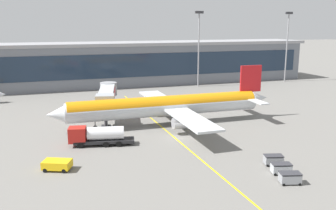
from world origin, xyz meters
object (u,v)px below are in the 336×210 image
object	(u,v)px
main_airliner	(167,106)
baggage_cart_1	(281,168)
baggage_cart_0	(290,178)
pushback_tug	(57,164)
fuel_tanker	(97,135)
baggage_cart_2	(273,160)

from	to	relation	value
main_airliner	baggage_cart_1	bearing A→B (deg)	-76.90
baggage_cart_0	pushback_tug	bearing A→B (deg)	153.14
pushback_tug	baggage_cart_1	bearing A→B (deg)	-21.06
pushback_tug	baggage_cart_1	size ratio (longest dim) A/B	1.48
baggage_cart_1	main_airliner	bearing A→B (deg)	103.10
main_airliner	baggage_cart_0	size ratio (longest dim) A/B	15.71
baggage_cart_1	fuel_tanker	bearing A→B (deg)	137.67
baggage_cart_0	fuel_tanker	bearing A→B (deg)	132.45
baggage_cart_1	baggage_cart_2	bearing A→B (deg)	74.31
main_airliner	fuel_tanker	size ratio (longest dim) A/B	4.21
main_airliner	baggage_cart_0	world-z (taller)	main_airliner
main_airliner	baggage_cart_0	xyz separation A→B (m)	(5.86, -32.01, -3.12)
baggage_cart_0	baggage_cart_1	size ratio (longest dim) A/B	1.00
main_airliner	fuel_tanker	distance (m)	17.83
fuel_tanker	baggage_cart_0	xyz separation A→B (m)	(21.21, -23.19, -0.96)
baggage_cart_2	baggage_cart_1	bearing A→B (deg)	-105.69
main_airliner	baggage_cart_2	world-z (taller)	main_airliner
pushback_tug	baggage_cart_0	world-z (taller)	baggage_cart_0
pushback_tug	baggage_cart_0	xyz separation A→B (m)	(28.13, -14.25, -0.07)
main_airliner	fuel_tanker	xyz separation A→B (m)	(-15.35, -8.82, -2.15)
main_airliner	pushback_tug	distance (m)	28.64
fuel_tanker	baggage_cart_1	distance (m)	29.88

